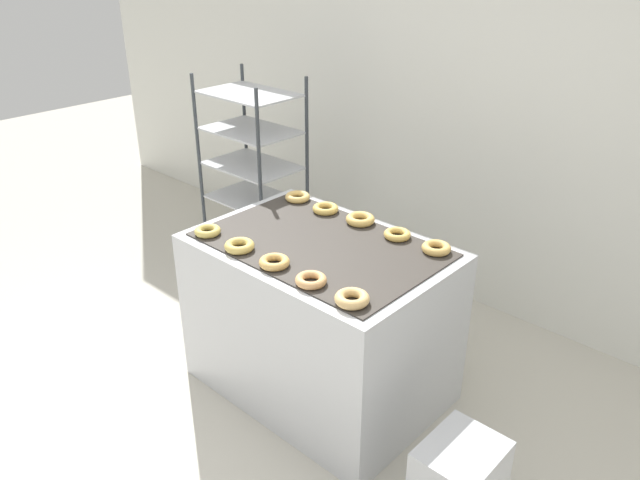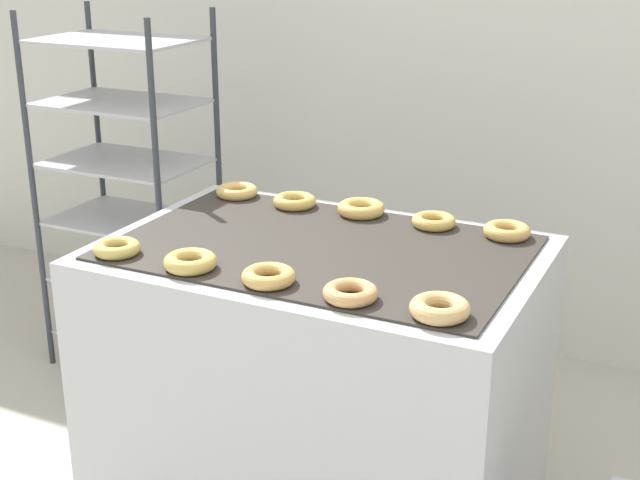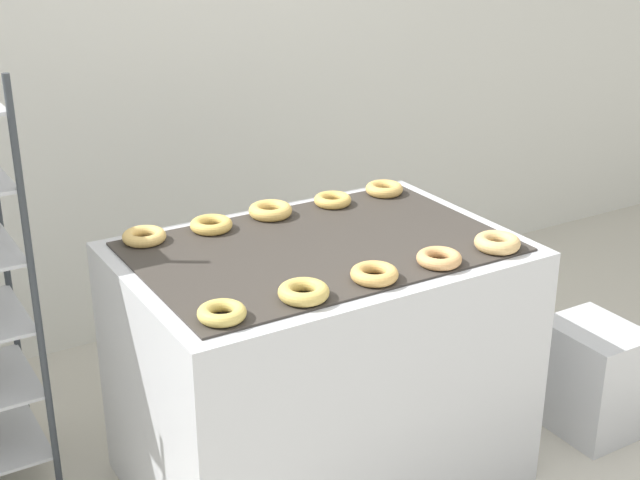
# 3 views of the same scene
# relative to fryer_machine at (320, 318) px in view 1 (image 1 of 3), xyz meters

# --- Properties ---
(ground_plane) EXTENTS (14.00, 14.00, 0.00)m
(ground_plane) POSITION_rel_fryer_machine_xyz_m (-0.00, -0.70, -0.45)
(ground_plane) COLOR beige
(wall_back) EXTENTS (8.00, 0.05, 2.80)m
(wall_back) POSITION_rel_fryer_machine_xyz_m (-0.00, 1.43, 0.95)
(wall_back) COLOR silver
(wall_back) RESTS_ON ground_plane
(fryer_machine) EXTENTS (1.31, 0.89, 0.90)m
(fryer_machine) POSITION_rel_fryer_machine_xyz_m (0.00, 0.00, 0.00)
(fryer_machine) COLOR silver
(fryer_machine) RESTS_ON ground_plane
(baking_rack_cart) EXTENTS (0.65, 0.45, 1.50)m
(baking_rack_cart) POSITION_rel_fryer_machine_xyz_m (-1.17, 0.59, 0.31)
(baking_rack_cart) COLOR #33383D
(baking_rack_cart) RESTS_ON ground_plane
(donut_near_leftmost) EXTENTS (0.14, 0.14, 0.04)m
(donut_near_leftmost) POSITION_rel_fryer_machine_xyz_m (-0.51, -0.32, 0.47)
(donut_near_leftmost) COLOR #D7BC5C
(donut_near_leftmost) RESTS_ON fryer_machine
(donut_near_left) EXTENTS (0.15, 0.15, 0.04)m
(donut_near_left) POSITION_rel_fryer_machine_xyz_m (-0.25, -0.32, 0.47)
(donut_near_left) COLOR #D9B85B
(donut_near_left) RESTS_ON fryer_machine
(donut_near_center) EXTENTS (0.15, 0.15, 0.04)m
(donut_near_center) POSITION_rel_fryer_machine_xyz_m (0.00, -0.32, 0.47)
(donut_near_center) COLOR #E4B05D
(donut_near_center) RESTS_ON fryer_machine
(donut_near_right) EXTENTS (0.14, 0.14, 0.04)m
(donut_near_right) POSITION_rel_fryer_machine_xyz_m (0.24, -0.32, 0.47)
(donut_near_right) COLOR #E3A766
(donut_near_right) RESTS_ON fryer_machine
(donut_near_rightmost) EXTENTS (0.15, 0.15, 0.04)m
(donut_near_rightmost) POSITION_rel_fryer_machine_xyz_m (0.48, -0.32, 0.48)
(donut_near_rightmost) COLOR #E4B870
(donut_near_rightmost) RESTS_ON fryer_machine
(donut_far_leftmost) EXTENTS (0.15, 0.15, 0.04)m
(donut_far_leftmost) POSITION_rel_fryer_machine_xyz_m (-0.49, 0.33, 0.47)
(donut_far_leftmost) COLOR #ECBE67
(donut_far_leftmost) RESTS_ON fryer_machine
(donut_far_left) EXTENTS (0.15, 0.15, 0.04)m
(donut_far_left) POSITION_rel_fryer_machine_xyz_m (-0.25, 0.32, 0.47)
(donut_far_left) COLOR #E8BB5A
(donut_far_left) RESTS_ON fryer_machine
(donut_far_center) EXTENTS (0.16, 0.16, 0.04)m
(donut_far_center) POSITION_rel_fryer_machine_xyz_m (-0.01, 0.33, 0.47)
(donut_far_center) COLOR #EDBE60
(donut_far_center) RESTS_ON fryer_machine
(donut_far_right) EXTENTS (0.14, 0.14, 0.04)m
(donut_far_right) POSITION_rel_fryer_machine_xyz_m (0.25, 0.32, 0.47)
(donut_far_right) COLOR #EBBD5B
(donut_far_right) RESTS_ON fryer_machine
(donut_far_rightmost) EXTENTS (0.15, 0.15, 0.04)m
(donut_far_rightmost) POSITION_rel_fryer_machine_xyz_m (0.48, 0.32, 0.47)
(donut_far_rightmost) COLOR #E6B55E
(donut_far_rightmost) RESTS_ON fryer_machine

